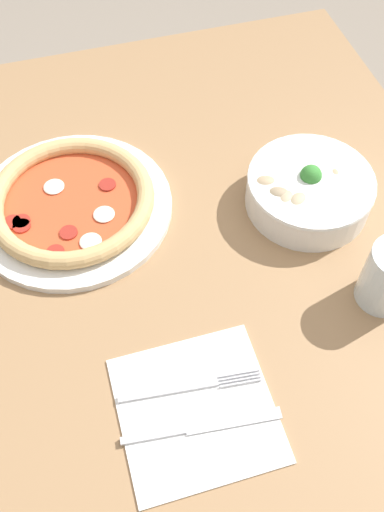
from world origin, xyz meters
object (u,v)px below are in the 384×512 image
object	(u,v)px
pizza	(72,202)
knife	(195,428)
bowl	(309,189)
fork	(188,387)

from	to	relation	value
pizza	knife	size ratio (longest dim) A/B	1.55
knife	pizza	bearing A→B (deg)	108.29
pizza	bowl	world-z (taller)	bowl
pizza	fork	distance (m)	0.34
pizza	fork	world-z (taller)	pizza
bowl	knife	world-z (taller)	bowl
fork	knife	distance (m)	0.05
pizza	fork	size ratio (longest dim) A/B	1.68
fork	knife	size ratio (longest dim) A/B	0.92
bowl	knife	xyz separation A→B (m)	(0.29, -0.26, -0.03)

